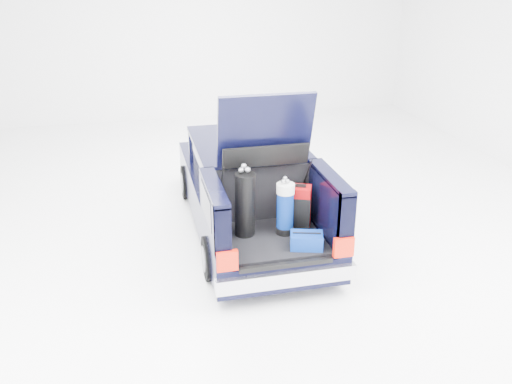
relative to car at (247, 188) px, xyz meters
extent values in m
plane|color=white|center=(0.00, -0.11, -0.67)|extent=(14.00, 14.00, 0.00)
cube|color=black|center=(0.00, 0.54, -0.17)|extent=(1.75, 3.00, 0.70)
cube|color=black|center=(0.00, 2.11, -0.27)|extent=(1.70, 0.30, 0.50)
cube|color=#B0B0B7|center=(0.00, 2.25, -0.34)|extent=(1.72, 0.10, 0.22)
cube|color=black|center=(0.00, 0.04, 0.45)|extent=(1.55, 1.95, 0.54)
cube|color=black|center=(0.00, 0.04, 0.74)|extent=(1.62, 2.05, 0.06)
cube|color=black|center=(0.00, -1.61, -0.32)|extent=(1.75, 1.30, 0.40)
cube|color=black|center=(0.00, -1.59, -0.10)|extent=(1.32, 1.18, 0.05)
cube|color=black|center=(-0.78, -1.61, 0.30)|extent=(0.20, 1.30, 0.85)
cube|color=black|center=(0.78, -1.61, 0.30)|extent=(0.20, 1.30, 0.85)
cube|color=black|center=(-0.78, -1.61, 0.74)|extent=(0.20, 1.30, 0.06)
cube|color=black|center=(0.78, -1.61, 0.74)|extent=(0.20, 1.30, 0.06)
cube|color=black|center=(0.00, -0.99, 0.30)|extent=(1.36, 0.08, 0.84)
cube|color=#B0B0B7|center=(0.00, -2.29, -0.29)|extent=(1.80, 0.12, 0.20)
cube|color=#A81607|center=(-0.74, -2.26, 0.05)|extent=(0.26, 0.07, 0.26)
cube|color=#A81607|center=(0.74, -2.26, 0.05)|extent=(0.26, 0.07, 0.26)
cube|color=black|center=(0.00, -2.25, -0.12)|extent=(1.20, 0.06, 0.06)
cube|color=black|center=(0.00, -1.16, 1.29)|extent=(1.28, 0.33, 1.03)
cube|color=black|center=(0.00, -1.12, 1.43)|extent=(0.95, 0.17, 0.54)
cylinder|color=black|center=(-0.82, 1.34, -0.36)|extent=(0.20, 0.62, 0.62)
cylinder|color=slate|center=(-0.82, 1.34, -0.36)|extent=(0.23, 0.36, 0.36)
cylinder|color=black|center=(0.82, 1.34, -0.36)|extent=(0.20, 0.62, 0.62)
cylinder|color=slate|center=(0.82, 1.34, -0.36)|extent=(0.23, 0.36, 0.36)
cylinder|color=black|center=(-0.82, -1.46, -0.36)|extent=(0.20, 0.62, 0.62)
cylinder|color=slate|center=(-0.82, -1.46, -0.36)|extent=(0.23, 0.36, 0.36)
cylinder|color=black|center=(0.82, -1.46, -0.36)|extent=(0.20, 0.62, 0.62)
cylinder|color=slate|center=(0.82, -1.46, -0.36)|extent=(0.23, 0.36, 0.36)
cube|color=#810406|center=(0.39, -1.36, 0.23)|extent=(0.45, 0.37, 0.61)
cube|color=black|center=(0.39, -1.36, 0.55)|extent=(0.24, 0.15, 0.03)
cube|color=black|center=(0.39, -1.47, 0.17)|extent=(0.37, 0.18, 0.46)
cylinder|color=black|center=(-0.34, -1.43, 0.37)|extent=(0.32, 0.35, 0.89)
cube|color=white|center=(-0.34, -1.31, 0.40)|extent=(0.11, 0.04, 0.32)
sphere|color=#99999E|center=(-0.38, -1.40, 0.85)|extent=(0.07, 0.07, 0.07)
sphere|color=#99999E|center=(-0.31, -1.46, 0.88)|extent=(0.07, 0.07, 0.07)
cylinder|color=black|center=(0.19, -1.50, -0.03)|extent=(0.28, 0.28, 0.09)
cylinder|color=navy|center=(0.19, -1.50, 0.27)|extent=(0.26, 0.26, 0.52)
cylinder|color=white|center=(0.19, -1.50, 0.58)|extent=(0.28, 0.28, 0.13)
sphere|color=#99999E|center=(0.22, -1.48, 0.68)|extent=(0.06, 0.06, 0.06)
sphere|color=#99999E|center=(0.19, -1.46, 0.71)|extent=(0.06, 0.06, 0.06)
cube|color=navy|center=(0.35, -1.96, 0.03)|extent=(0.47, 0.37, 0.20)
cylinder|color=black|center=(0.35, -1.96, 0.13)|extent=(0.35, 0.12, 0.02)
camera|label=1|loc=(-1.68, -7.80, 3.34)|focal=38.00mm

